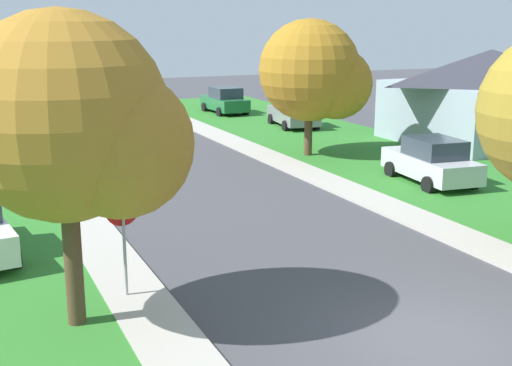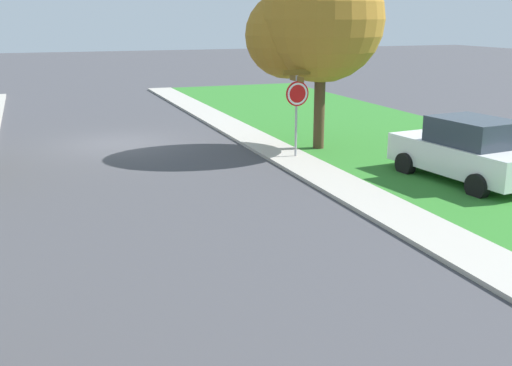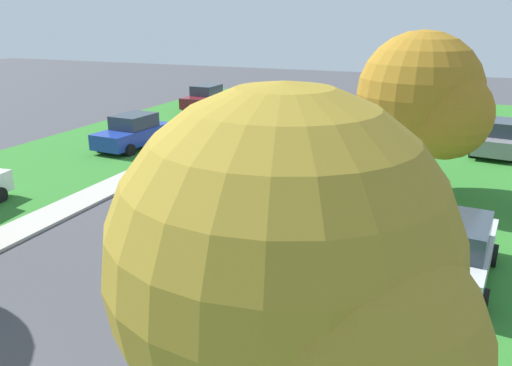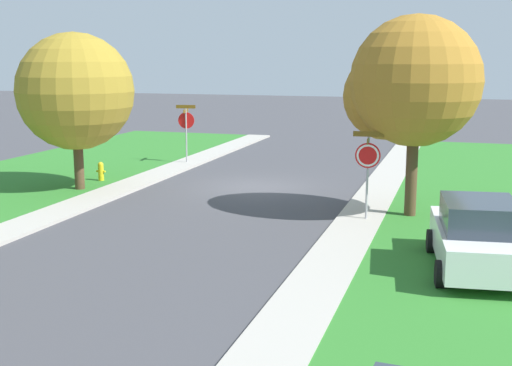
# 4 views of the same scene
# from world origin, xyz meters

# --- Properties ---
(sidewalk_east) EXTENTS (1.40, 56.00, 0.10)m
(sidewalk_east) POSITION_xyz_m (4.70, 12.00, 0.05)
(sidewalk_east) COLOR #ADA89E
(sidewalk_east) RESTS_ON ground
(lawn_east) EXTENTS (8.00, 56.00, 0.08)m
(lawn_east) POSITION_xyz_m (9.40, 12.00, 0.04)
(lawn_east) COLOR #2D7528
(lawn_east) RESTS_ON ground
(sidewalk_west) EXTENTS (1.40, 56.00, 0.10)m
(sidewalk_west) POSITION_xyz_m (-4.70, 12.00, 0.05)
(sidewalk_west) COLOR #ADA89E
(sidewalk_west) RESTS_ON ground
(lawn_west) EXTENTS (8.00, 56.00, 0.08)m
(lawn_west) POSITION_xyz_m (-9.40, 12.00, 0.04)
(lawn_west) COLOR #2D7528
(lawn_west) RESTS_ON ground
(car_silver_near_corner) EXTENTS (2.38, 4.47, 1.76)m
(car_silver_near_corner) POSITION_xyz_m (8.07, 10.12, 0.87)
(car_silver_near_corner) COLOR silver
(car_silver_near_corner) RESTS_ON ground
(car_blue_across_road) EXTENTS (2.27, 4.42, 1.76)m
(car_blue_across_road) POSITION_xyz_m (-7.55, 18.53, 0.87)
(car_blue_across_road) COLOR #1E389E
(car_blue_across_road) RESTS_ON ground
(car_maroon_far_down_street) EXTENTS (2.10, 4.33, 1.76)m
(car_maroon_far_down_street) POSITION_xyz_m (-9.37, 29.99, 0.87)
(car_maroon_far_down_street) COLOR maroon
(car_maroon_far_down_street) RESTS_ON ground
(car_green_behind_trees) EXTENTS (2.07, 4.31, 1.76)m
(car_green_behind_trees) POSITION_xyz_m (8.22, 31.19, 0.87)
(car_green_behind_trees) COLOR #1E6033
(car_green_behind_trees) RESTS_ON ground
(car_grey_driveway_right) EXTENTS (2.51, 4.52, 1.76)m
(car_grey_driveway_right) POSITION_xyz_m (9.63, 24.23, 0.87)
(car_grey_driveway_right) COLOR gray
(car_grey_driveway_right) RESTS_ON ground
(tree_corner_large) EXTENTS (4.61, 4.29, 5.86)m
(tree_corner_large) POSITION_xyz_m (6.30, 2.54, 3.57)
(tree_corner_large) COLOR #4C3823
(tree_corner_large) RESTS_ON ground
(tree_sidewalk_far) EXTENTS (4.79, 4.46, 6.08)m
(tree_sidewalk_far) POSITION_xyz_m (6.64, 16.41, 3.70)
(tree_sidewalk_far) COLOR #4C3823
(tree_sidewalk_far) RESTS_ON ground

